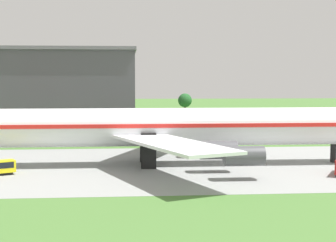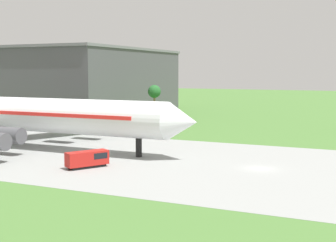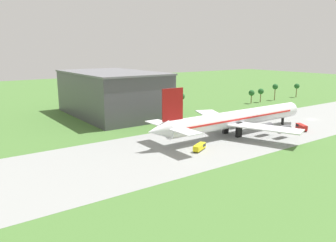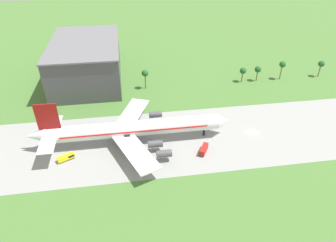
# 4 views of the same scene
# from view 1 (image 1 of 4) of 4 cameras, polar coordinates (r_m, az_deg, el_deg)

# --- Properties ---
(jet_airliner) EXTENTS (80.79, 53.32, 20.26)m
(jet_airliner) POSITION_cam_1_polar(r_m,az_deg,el_deg) (85.51, -0.88, -0.71)
(jet_airliner) COLOR white
(jet_airliner) RESTS_ON ground_plane
(terminal_building) EXTENTS (36.72, 61.20, 21.91)m
(terminal_building) POSITION_cam_1_polar(r_m,az_deg,el_deg) (150.32, -10.74, 3.28)
(terminal_building) COLOR #47474C
(terminal_building) RESTS_ON ground_plane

